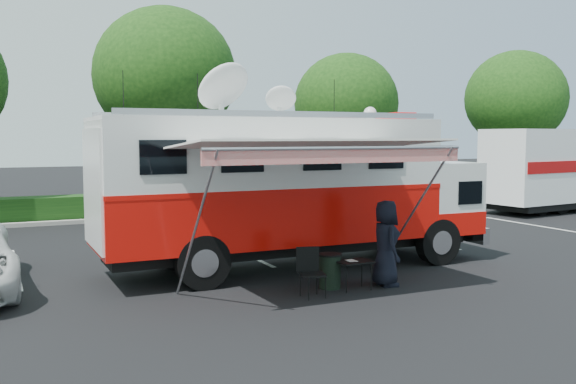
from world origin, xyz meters
TOP-DOWN VIEW (x-y plane):
  - ground_plane at (0.00, 0.00)m, footprint 120.00×120.00m
  - back_border at (1.14, 12.90)m, footprint 60.00×6.14m
  - stall_lines at (-0.50, 3.00)m, footprint 24.12×5.50m
  - command_truck at (-0.09, -0.00)m, footprint 10.07×2.77m
  - awning at (-0.99, -2.87)m, footprint 5.50×2.83m
  - person at (0.96, -2.61)m, footprint 0.79×1.04m
  - folding_table at (0.12, -2.66)m, footprint 0.78×0.57m
  - folding_chair at (-1.01, -2.75)m, footprint 0.60×0.63m
  - trash_bin at (-0.29, -2.30)m, footprint 0.51×0.51m

SIDE VIEW (x-z plane):
  - ground_plane at x=0.00m, z-range 0.00..0.00m
  - person at x=0.96m, z-range -0.96..0.96m
  - stall_lines at x=-0.50m, z-range 0.00..0.01m
  - trash_bin at x=-0.29m, z-range 0.00..0.77m
  - folding_table at x=0.12m, z-range 0.27..0.91m
  - folding_chair at x=-1.01m, z-range 0.10..1.13m
  - command_truck at x=-0.09m, z-range -0.35..4.49m
  - awning at x=-0.99m, z-range 1.46..4.78m
  - back_border at x=1.14m, z-range 0.57..9.44m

